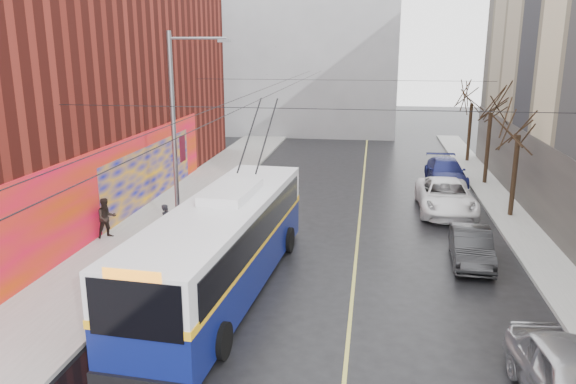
% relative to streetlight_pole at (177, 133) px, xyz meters
% --- Properties ---
extents(sidewalk_left, '(4.00, 60.00, 0.15)m').
position_rel_streetlight_pole_xyz_m(sidewalk_left, '(-1.86, 2.00, -4.77)').
color(sidewalk_left, gray).
rests_on(sidewalk_left, ground).
extents(sidewalk_right, '(2.00, 60.00, 0.15)m').
position_rel_streetlight_pole_xyz_m(sidewalk_right, '(15.14, 2.00, -4.77)').
color(sidewalk_right, gray).
rests_on(sidewalk_right, ground).
extents(lane_line, '(0.12, 50.00, 0.01)m').
position_rel_streetlight_pole_xyz_m(lane_line, '(7.64, 4.00, -4.84)').
color(lane_line, '#BFB74C').
rests_on(lane_line, ground).
extents(building_left, '(12.11, 36.00, 14.00)m').
position_rel_streetlight_pole_xyz_m(building_left, '(-9.85, 3.99, 2.14)').
color(building_left, '#561711').
rests_on(building_left, ground).
extents(building_far, '(20.50, 12.10, 18.00)m').
position_rel_streetlight_pole_xyz_m(building_far, '(0.14, 34.99, 4.17)').
color(building_far, gray).
rests_on(building_far, ground).
extents(streetlight_pole, '(2.65, 0.60, 9.00)m').
position_rel_streetlight_pole_xyz_m(streetlight_pole, '(0.00, 0.00, 0.00)').
color(streetlight_pole, slate).
rests_on(streetlight_pole, ground).
extents(catenary_wires, '(18.00, 60.00, 0.22)m').
position_rel_streetlight_pole_xyz_m(catenary_wires, '(3.60, 4.77, 1.40)').
color(catenary_wires, black).
extents(tree_near, '(3.20, 3.20, 6.40)m').
position_rel_streetlight_pole_xyz_m(tree_near, '(15.14, 6.00, 0.13)').
color(tree_near, black).
rests_on(tree_near, ground).
extents(tree_mid, '(3.20, 3.20, 6.68)m').
position_rel_streetlight_pole_xyz_m(tree_mid, '(15.14, 13.00, 0.41)').
color(tree_mid, black).
rests_on(tree_mid, ground).
extents(tree_far, '(3.20, 3.20, 6.57)m').
position_rel_streetlight_pole_xyz_m(tree_far, '(15.14, 20.00, 0.30)').
color(tree_far, black).
rests_on(tree_far, ground).
extents(puddle, '(2.76, 3.79, 0.01)m').
position_rel_streetlight_pole_xyz_m(puddle, '(1.14, -9.02, -4.84)').
color(puddle, black).
rests_on(puddle, ground).
extents(pigeons_flying, '(2.07, 2.86, 2.27)m').
position_rel_streetlight_pole_xyz_m(pigeons_flying, '(3.61, -0.02, 2.48)').
color(pigeons_flying, slate).
extents(trolleybus, '(3.72, 13.21, 6.19)m').
position_rel_streetlight_pole_xyz_m(trolleybus, '(3.13, -4.63, -3.13)').
color(trolleybus, '#0A1351').
rests_on(trolleybus, ground).
extents(parked_car_a, '(2.43, 4.89, 1.60)m').
position_rel_streetlight_pole_xyz_m(parked_car_a, '(12.93, -10.00, -4.05)').
color(parked_car_a, '#ACACB1').
rests_on(parked_car_a, ground).
extents(parked_car_b, '(1.70, 4.30, 1.39)m').
position_rel_streetlight_pole_xyz_m(parked_car_b, '(12.17, -0.62, -4.15)').
color(parked_car_b, '#242426').
rests_on(parked_car_b, ground).
extents(parked_car_c, '(2.81, 6.02, 1.67)m').
position_rel_streetlight_pole_xyz_m(parked_car_c, '(11.99, 6.54, -4.01)').
color(parked_car_c, white).
rests_on(parked_car_c, ground).
extents(parked_car_d, '(2.35, 5.47, 1.57)m').
position_rel_streetlight_pole_xyz_m(parked_car_d, '(12.71, 12.74, -4.06)').
color(parked_car_d, navy).
rests_on(parked_car_d, ground).
extents(following_car, '(2.31, 4.37, 1.42)m').
position_rel_streetlight_pole_xyz_m(following_car, '(2.66, 9.09, -4.14)').
color(following_car, '#9D9EA2').
rests_on(following_car, ground).
extents(pedestrian_a, '(0.51, 0.67, 1.64)m').
position_rel_streetlight_pole_xyz_m(pedestrian_a, '(-0.57, -0.33, -3.87)').
color(pedestrian_a, black).
rests_on(pedestrian_a, sidewalk_left).
extents(pedestrian_b, '(1.10, 1.10, 1.80)m').
position_rel_streetlight_pole_xyz_m(pedestrian_b, '(-3.36, -0.30, -3.80)').
color(pedestrian_b, black).
rests_on(pedestrian_b, sidewalk_left).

